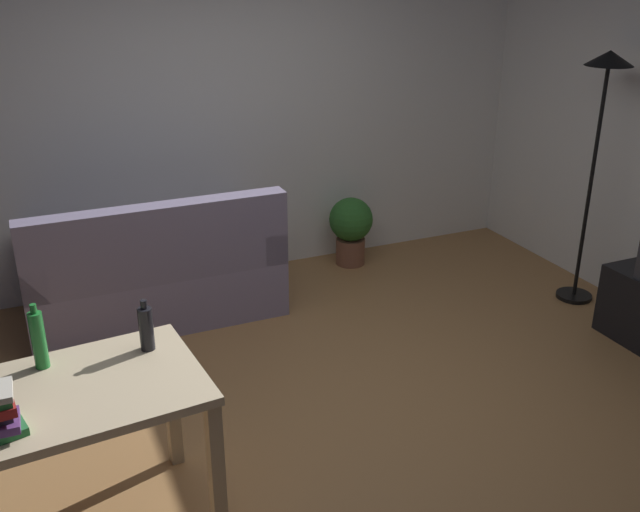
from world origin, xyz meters
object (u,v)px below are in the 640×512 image
at_px(desk, 56,417).
at_px(bottle_dark, 146,328).
at_px(potted_plant, 351,226).
at_px(couch, 155,277).
at_px(torchiere_lamp, 602,110).
at_px(bottle_green, 39,339).

xyz_separation_m(desk, bottle_dark, (0.43, 0.21, 0.21)).
distance_m(desk, bottle_dark, 0.52).
bearing_deg(potted_plant, bottle_dark, -134.06).
bearing_deg(couch, bottle_dark, 78.69).
xyz_separation_m(couch, torchiere_lamp, (2.94, -0.95, 1.11)).
relative_size(couch, bottle_green, 5.82).
height_order(couch, bottle_dark, bottle_dark).
relative_size(couch, potted_plant, 3.03).
bearing_deg(torchiere_lamp, couch, 161.99).
bearing_deg(bottle_green, torchiere_lamp, 12.17).
relative_size(couch, desk, 1.38).
bearing_deg(potted_plant, torchiere_lamp, -45.13).
xyz_separation_m(desk, potted_plant, (2.46, 2.31, -0.32)).
xyz_separation_m(couch, bottle_green, (-0.80, -1.76, 0.59)).
height_order(desk, potted_plant, desk).
bearing_deg(bottle_green, bottle_dark, -3.54).
bearing_deg(torchiere_lamp, desk, -164.40).
height_order(couch, torchiere_lamp, torchiere_lamp).
height_order(desk, bottle_dark, bottle_dark).
distance_m(couch, potted_plant, 1.70).
height_order(desk, bottle_green, bottle_green).
xyz_separation_m(torchiere_lamp, bottle_green, (-3.74, -0.81, -0.52)).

